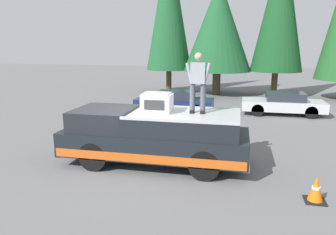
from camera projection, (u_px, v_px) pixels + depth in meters
The scene contains 10 objects.
ground_plane at pixel (141, 167), 9.54m from camera, with size 90.00×90.00×0.00m, color slate.
pickup_truck at pixel (155, 136), 9.60m from camera, with size 2.01×5.54×1.65m.
compressor_unit at pixel (157, 103), 9.20m from camera, with size 0.65×0.84×0.56m.
person_on_truck_bed at pixel (198, 81), 8.95m from camera, with size 0.29×0.72×1.69m.
parked_car_silver at pixel (283, 103), 16.58m from camera, with size 1.64×4.10×1.16m.
parked_car_navy at pixel (175, 102), 17.10m from camera, with size 1.64×4.10×1.16m.
traffic_cone at pixel (316, 190), 7.38m from camera, with size 0.47×0.47×0.62m.
conifer_left at pixel (280, 4), 21.25m from camera, with size 3.48×3.48×10.59m.
conifer_center_left at pixel (218, 26), 22.29m from camera, with size 4.76×4.76×7.93m.
conifer_center_right at pixel (169, 4), 23.14m from camera, with size 3.32×3.32×11.20m.
Camera 1 is at (-8.59, -2.73, 3.55)m, focal length 34.28 mm.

